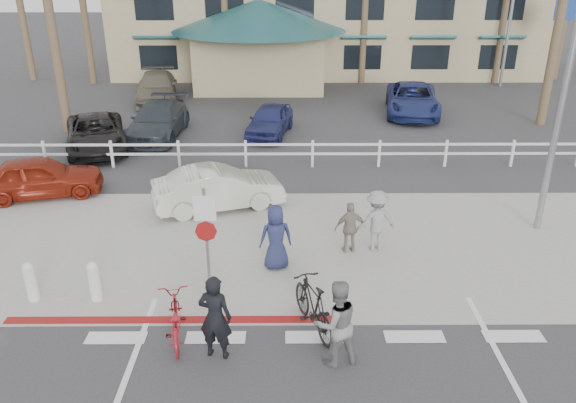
{
  "coord_description": "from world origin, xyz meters",
  "views": [
    {
      "loc": [
        -0.61,
        -8.61,
        7.07
      ],
      "look_at": [
        -0.52,
        4.0,
        1.5
      ],
      "focal_mm": 35.0,
      "sensor_mm": 36.0,
      "label": 1
    }
  ],
  "objects_px": {
    "bike_red": "(175,319)",
    "car_red_compact": "(40,177)",
    "bike_black": "(313,306)",
    "car_white_sedan": "(219,188)",
    "sign_post": "(207,237)"
  },
  "relations": [
    {
      "from": "sign_post",
      "to": "car_red_compact",
      "type": "height_order",
      "value": "sign_post"
    },
    {
      "from": "bike_red",
      "to": "car_red_compact",
      "type": "height_order",
      "value": "car_red_compact"
    },
    {
      "from": "bike_red",
      "to": "bike_black",
      "type": "distance_m",
      "value": 2.77
    },
    {
      "from": "bike_red",
      "to": "car_red_compact",
      "type": "relative_size",
      "value": 0.46
    },
    {
      "from": "bike_black",
      "to": "car_white_sedan",
      "type": "bearing_deg",
      "value": -87.45
    },
    {
      "from": "bike_red",
      "to": "car_white_sedan",
      "type": "xyz_separation_m",
      "value": [
        0.2,
        6.33,
        0.19
      ]
    },
    {
      "from": "sign_post",
      "to": "bike_red",
      "type": "height_order",
      "value": "sign_post"
    },
    {
      "from": "sign_post",
      "to": "bike_red",
      "type": "distance_m",
      "value": 1.93
    },
    {
      "from": "bike_black",
      "to": "car_white_sedan",
      "type": "distance_m",
      "value": 6.57
    },
    {
      "from": "sign_post",
      "to": "car_white_sedan",
      "type": "distance_m",
      "value": 4.83
    },
    {
      "from": "sign_post",
      "to": "car_white_sedan",
      "type": "xyz_separation_m",
      "value": [
        -0.29,
        4.75,
        -0.81
      ]
    },
    {
      "from": "car_white_sedan",
      "to": "car_red_compact",
      "type": "distance_m",
      "value": 5.81
    },
    {
      "from": "sign_post",
      "to": "bike_black",
      "type": "xyz_separation_m",
      "value": [
        2.26,
        -1.3,
        -0.88
      ]
    },
    {
      "from": "bike_red",
      "to": "bike_black",
      "type": "relative_size",
      "value": 0.92
    },
    {
      "from": "car_white_sedan",
      "to": "bike_red",
      "type": "bearing_deg",
      "value": 159.92
    }
  ]
}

